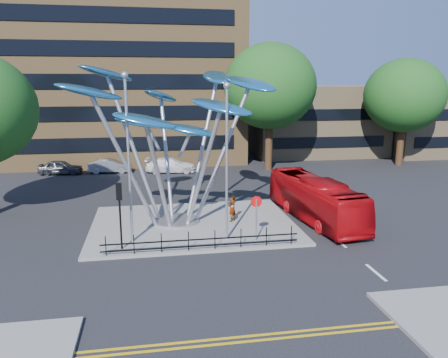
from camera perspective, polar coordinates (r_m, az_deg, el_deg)
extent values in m
plane|color=black|center=(21.03, 0.42, -11.11)|extent=(120.00, 120.00, 0.00)
cube|color=slate|center=(26.43, -4.01, -5.93)|extent=(12.00, 9.00, 0.15)
cube|color=gold|center=(15.82, 4.43, -19.68)|extent=(40.00, 0.12, 0.01)
cube|color=gold|center=(15.58, 4.72, -20.25)|extent=(40.00, 0.12, 0.01)
cube|color=olive|center=(51.46, -13.25, 19.55)|extent=(25.00, 15.00, 30.00)
cube|color=#9C825C|center=(52.84, 12.02, 7.45)|extent=(15.00, 8.00, 8.00)
cube|color=#9C825C|center=(57.82, 25.85, 6.39)|extent=(12.00, 8.00, 7.00)
cylinder|color=black|center=(42.88, 5.86, 5.00)|extent=(0.70, 0.70, 5.72)
ellipsoid|color=#124214|center=(42.51, 6.02, 11.96)|extent=(8.80, 8.80, 8.10)
cylinder|color=black|center=(48.54, 22.05, 4.63)|extent=(0.70, 0.70, 5.06)
ellipsoid|color=#124214|center=(48.20, 22.51, 10.05)|extent=(8.00, 8.00, 7.36)
cylinder|color=#9EA0A5|center=(26.79, -6.26, -5.41)|extent=(2.80, 2.80, 0.12)
cylinder|color=#9EA0A5|center=(25.25, -9.10, 2.38)|extent=(0.24, 0.24, 7.80)
ellipsoid|color=#2D88C4|center=(24.06, -17.17, 10.84)|extent=(3.92, 2.95, 1.39)
cylinder|color=#9EA0A5|center=(25.01, -7.20, 0.71)|extent=(0.24, 0.24, 6.40)
ellipsoid|color=#2D88C4|center=(22.35, -10.27, 7.51)|extent=(3.47, 1.78, 1.31)
cylinder|color=#9EA0A5|center=(25.20, -4.97, 1.55)|extent=(0.24, 0.24, 7.00)
ellipsoid|color=#2D88C4|center=(23.41, -0.35, 9.40)|extent=(3.81, 3.11, 1.36)
cylinder|color=#9EA0A5|center=(25.93, -3.82, 3.23)|extent=(0.24, 0.24, 8.20)
ellipsoid|color=#2D88C4|center=(26.55, 3.45, 12.33)|extent=(3.52, 4.06, 1.44)
cylinder|color=#9EA0A5|center=(26.75, -4.88, 3.93)|extent=(0.24, 0.24, 8.60)
ellipsoid|color=#2D88C4|center=(28.70, -0.89, 13.17)|extent=(2.21, 3.79, 1.39)
cylinder|color=#9EA0A5|center=(26.88, -7.00, 2.63)|extent=(0.24, 0.24, 7.40)
ellipsoid|color=#2D88C4|center=(29.09, -8.25, 10.67)|extent=(3.02, 3.71, 1.34)
cylinder|color=#9EA0A5|center=(26.16, -8.73, 3.85)|extent=(0.24, 0.24, 8.80)
ellipsoid|color=#2D88C4|center=(27.38, -15.12, 13.20)|extent=(3.88, 3.60, 1.42)
ellipsoid|color=#2D88C4|center=(25.77, -10.63, 7.24)|extent=(3.40, 1.96, 1.13)
ellipsoid|color=#2D88C4|center=(25.31, -4.45, 6.41)|extent=(3.39, 2.16, 1.11)
cylinder|color=#9EA0A5|center=(22.85, -12.32, 2.08)|extent=(0.14, 0.14, 8.50)
sphere|color=#9EA0A5|center=(22.50, -12.85, 13.09)|extent=(0.36, 0.36, 0.36)
cylinder|color=#9EA0A5|center=(22.71, 0.36, 1.67)|extent=(0.14, 0.14, 8.00)
sphere|color=#9EA0A5|center=(22.30, 0.37, 12.12)|extent=(0.36, 0.36, 0.36)
cylinder|color=black|center=(22.54, -13.38, -5.06)|extent=(0.10, 0.10, 3.20)
cube|color=black|center=(22.17, -13.57, -1.61)|extent=(0.28, 0.18, 0.85)
sphere|color=#FF0C0C|center=(22.10, -13.60, -0.90)|extent=(0.18, 0.18, 0.18)
cylinder|color=#9EA0A5|center=(23.25, 4.22, -5.37)|extent=(0.08, 0.08, 2.30)
cylinder|color=red|center=(22.99, 4.24, -2.97)|extent=(0.60, 0.04, 0.60)
cube|color=white|center=(23.01, 4.23, -2.96)|extent=(0.42, 0.03, 0.10)
cylinder|color=black|center=(22.20, -15.19, -8.44)|extent=(0.05, 0.05, 1.00)
cylinder|color=black|center=(22.10, -11.69, -8.35)|extent=(0.05, 0.05, 1.00)
cylinder|color=black|center=(22.08, -8.17, -8.23)|extent=(0.05, 0.05, 1.00)
cylinder|color=black|center=(22.15, -4.66, -8.08)|extent=(0.05, 0.05, 1.00)
cylinder|color=black|center=(22.29, -1.19, -7.90)|extent=(0.05, 0.05, 1.00)
cylinder|color=black|center=(22.51, 2.22, -7.70)|extent=(0.05, 0.05, 1.00)
cylinder|color=black|center=(22.81, 5.56, -7.47)|extent=(0.05, 0.05, 1.00)
cylinder|color=black|center=(23.18, 8.79, -7.23)|extent=(0.05, 0.05, 1.00)
cube|color=black|center=(22.19, -2.92, -7.87)|extent=(10.00, 0.06, 0.06)
cube|color=black|center=(22.31, -2.91, -8.72)|extent=(10.00, 0.06, 0.06)
imported|color=#A6070D|center=(27.76, 11.79, -2.57)|extent=(3.30, 9.70, 2.65)
imported|color=gray|center=(26.49, 1.09, -3.84)|extent=(0.70, 0.69, 1.63)
imported|color=#383A3F|center=(43.49, -20.56, 1.45)|extent=(4.04, 1.84, 1.34)
imported|color=#989A9F|center=(42.85, -14.64, 1.67)|extent=(4.08, 1.64, 1.32)
imported|color=white|center=(41.96, -6.98, 1.81)|extent=(4.95, 2.39, 1.39)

